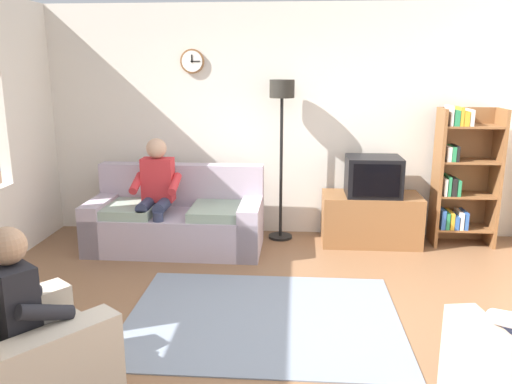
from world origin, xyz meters
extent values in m
plane|color=brown|center=(0.00, 0.00, 0.00)|extent=(12.00, 12.00, 0.00)
cube|color=silver|center=(0.00, 2.66, 1.35)|extent=(6.20, 0.12, 2.70)
cylinder|color=brown|center=(-1.07, 2.58, 2.05)|extent=(0.28, 0.03, 0.28)
cylinder|color=white|center=(-1.07, 2.56, 2.05)|extent=(0.24, 0.01, 0.24)
cube|color=black|center=(-1.07, 2.56, 2.08)|extent=(0.02, 0.01, 0.09)
cube|color=black|center=(-1.03, 2.56, 2.05)|extent=(0.11, 0.01, 0.01)
cube|color=silver|center=(-2.86, 2.10, 1.40)|extent=(0.12, 1.10, 1.20)
cube|color=#A899A8|center=(-1.17, 1.88, 0.21)|extent=(1.91, 0.86, 0.42)
cube|color=#A899A8|center=(-1.16, 2.24, 0.66)|extent=(1.90, 0.22, 0.48)
cube|color=#A899A8|center=(-0.33, 1.87, 0.28)|extent=(0.23, 0.84, 0.56)
cube|color=#A899A8|center=(-2.01, 1.89, 0.28)|extent=(0.23, 0.84, 0.56)
cube|color=gray|center=(-0.67, 1.83, 0.47)|extent=(0.61, 0.69, 0.10)
cube|color=gray|center=(-1.67, 1.84, 0.47)|extent=(0.61, 0.69, 0.10)
cube|color=brown|center=(1.02, 2.25, 0.29)|extent=(1.10, 0.56, 0.58)
cube|color=black|center=(1.02, 2.51, 0.32)|extent=(1.10, 0.04, 0.03)
cube|color=black|center=(1.02, 2.23, 0.80)|extent=(0.60, 0.48, 0.44)
cube|color=black|center=(1.02, 1.98, 0.80)|extent=(0.50, 0.01, 0.36)
cube|color=brown|center=(1.74, 2.30, 0.78)|extent=(0.04, 0.36, 1.55)
cube|color=brown|center=(2.38, 2.30, 0.78)|extent=(0.04, 0.36, 1.55)
cube|color=brown|center=(2.06, 2.47, 0.78)|extent=(0.64, 0.02, 1.55)
cube|color=brown|center=(2.06, 2.30, 0.19)|extent=(0.60, 0.34, 0.02)
cube|color=#2D59A5|center=(1.82, 2.28, 0.32)|extent=(0.05, 0.28, 0.22)
cube|color=#267F4C|center=(1.87, 2.28, 0.30)|extent=(0.04, 0.28, 0.19)
cube|color=gold|center=(1.92, 2.28, 0.30)|extent=(0.04, 0.28, 0.19)
cube|color=#2D59A5|center=(1.97, 2.28, 0.28)|extent=(0.05, 0.28, 0.15)
cube|color=silver|center=(2.02, 2.28, 0.30)|extent=(0.04, 0.28, 0.19)
cube|color=#2D59A5|center=(2.07, 2.28, 0.30)|extent=(0.04, 0.28, 0.20)
cube|color=brown|center=(2.06, 2.30, 0.58)|extent=(0.60, 0.34, 0.02)
cube|color=silver|center=(1.81, 2.28, 0.69)|extent=(0.03, 0.28, 0.19)
cube|color=#267F4C|center=(1.85, 2.28, 0.70)|extent=(0.03, 0.28, 0.21)
cube|color=black|center=(1.90, 2.28, 0.69)|extent=(0.05, 0.28, 0.20)
cube|color=#267F4C|center=(1.96, 2.28, 0.68)|extent=(0.04, 0.28, 0.18)
cube|color=brown|center=(2.06, 2.30, 0.97)|extent=(0.60, 0.34, 0.02)
cube|color=silver|center=(1.82, 2.28, 1.06)|extent=(0.05, 0.28, 0.16)
cube|color=#267F4C|center=(1.87, 2.28, 1.06)|extent=(0.04, 0.28, 0.16)
cube|color=black|center=(1.91, 2.28, 1.06)|extent=(0.03, 0.28, 0.17)
cube|color=brown|center=(2.06, 2.30, 1.36)|extent=(0.60, 0.34, 0.02)
cube|color=silver|center=(1.81, 2.28, 1.47)|extent=(0.03, 0.28, 0.21)
cube|color=#267F4C|center=(1.86, 2.28, 1.45)|extent=(0.06, 0.28, 0.17)
cube|color=gold|center=(1.91, 2.28, 1.47)|extent=(0.04, 0.28, 0.20)
cube|color=gold|center=(1.97, 2.28, 1.45)|extent=(0.06, 0.28, 0.16)
cube|color=silver|center=(2.02, 2.28, 1.46)|extent=(0.04, 0.28, 0.17)
cylinder|color=black|center=(-0.01, 2.35, 0.01)|extent=(0.28, 0.28, 0.03)
cylinder|color=black|center=(-0.01, 2.35, 0.85)|extent=(0.04, 0.04, 1.70)
cylinder|color=black|center=(-0.01, 2.35, 1.75)|extent=(0.28, 0.28, 0.20)
cube|color=#BCAD99|center=(-1.45, -0.85, 0.20)|extent=(1.15, 1.16, 0.40)
cube|color=#BCAD99|center=(-1.67, -0.65, 0.28)|extent=(0.65, 0.75, 0.56)
cube|color=#BCAD99|center=(-1.20, -1.02, 0.28)|extent=(0.65, 0.75, 0.56)
cube|color=tan|center=(1.25, -0.88, 0.28)|extent=(0.33, 0.82, 0.56)
cube|color=slate|center=(-0.09, 0.31, 0.01)|extent=(2.20, 1.70, 0.01)
cube|color=red|center=(-1.36, 1.93, 0.78)|extent=(0.34, 0.20, 0.48)
sphere|color=tan|center=(-1.36, 1.92, 1.13)|extent=(0.22, 0.22, 0.22)
cylinder|color=#2D334C|center=(-1.27, 1.74, 0.54)|extent=(0.13, 0.38, 0.13)
cylinder|color=#2D334C|center=(-1.45, 1.74, 0.54)|extent=(0.13, 0.38, 0.13)
cylinder|color=#2D334C|center=(-1.27, 1.55, 0.26)|extent=(0.11, 0.11, 0.52)
cylinder|color=#2D334C|center=(-1.45, 1.55, 0.26)|extent=(0.11, 0.11, 0.52)
cylinder|color=red|center=(-1.15, 1.83, 0.76)|extent=(0.09, 0.33, 0.20)
cylinder|color=red|center=(-1.57, 1.83, 0.76)|extent=(0.09, 0.33, 0.20)
cube|color=black|center=(-1.48, -0.89, 0.66)|extent=(0.39, 0.37, 0.48)
sphere|color=#A37A5B|center=(-1.47, -0.88, 1.01)|extent=(0.22, 0.22, 0.22)
cylinder|color=#4C4742|center=(-1.43, -0.69, 0.42)|extent=(0.34, 0.38, 0.13)
cylinder|color=#4C4742|center=(-1.29, -0.80, 0.42)|extent=(0.34, 0.38, 0.13)
cylinder|color=#4C4742|center=(-1.31, -0.54, 0.20)|extent=(0.15, 0.15, 0.40)
cylinder|color=#4C4742|center=(-1.17, -0.65, 0.20)|extent=(0.15, 0.15, 0.40)
cylinder|color=black|center=(-1.58, -0.68, 0.64)|extent=(0.28, 0.32, 0.20)
cylinder|color=black|center=(-1.25, -0.95, 0.64)|extent=(0.28, 0.32, 0.20)
cylinder|color=#2D334C|center=(1.40, -0.54, 0.20)|extent=(0.13, 0.13, 0.40)
cylinder|color=silver|center=(1.33, -0.83, 0.64)|extent=(0.14, 0.34, 0.20)
camera|label=1|loc=(0.14, -3.52, 1.99)|focal=36.26mm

